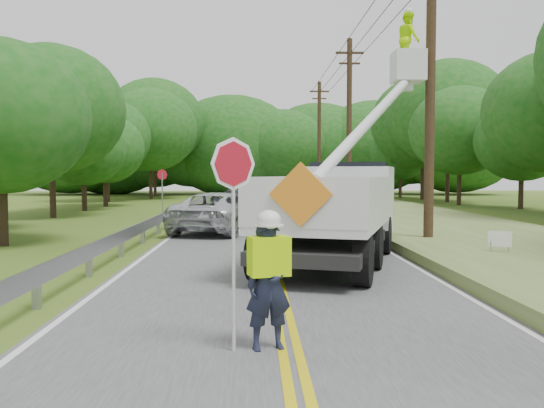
{
  "coord_description": "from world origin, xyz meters",
  "views": [
    {
      "loc": [
        -0.45,
        -8.48,
        2.26
      ],
      "look_at": [
        0.0,
        6.0,
        1.5
      ],
      "focal_mm": 37.32,
      "sensor_mm": 36.0,
      "label": 1
    }
  ],
  "objects": [
    {
      "name": "utility_poles",
      "position": [
        5.0,
        17.02,
        5.27
      ],
      "size": [
        1.6,
        43.3,
        10.0
      ],
      "color": "black",
      "rests_on": "ground"
    },
    {
      "name": "suv_darkgrey",
      "position": [
        -1.44,
        23.22,
        0.73
      ],
      "size": [
        2.62,
        5.14,
        1.43
      ],
      "primitive_type": "imported",
      "rotation": [
        0.0,
        0.0,
        3.27
      ],
      "color": "#3B3C42",
      "rests_on": "road"
    },
    {
      "name": "ground",
      "position": [
        0.0,
        0.0,
        0.0
      ],
      "size": [
        140.0,
        140.0,
        0.0
      ],
      "primitive_type": "plane",
      "color": "#3A4E15",
      "rests_on": "ground"
    },
    {
      "name": "suv_silver",
      "position": [
        -1.8,
        13.44,
        0.8
      ],
      "size": [
        3.94,
        6.06,
        1.55
      ],
      "primitive_type": "imported",
      "rotation": [
        0.0,
        0.0,
        2.88
      ],
      "color": "silver",
      "rests_on": "road"
    },
    {
      "name": "treeline_horizon",
      "position": [
        -0.77,
        56.34,
        5.5
      ],
      "size": [
        57.36,
        14.8,
        11.55
      ],
      "color": "#114F12",
      "rests_on": "ground"
    },
    {
      "name": "yard_sign",
      "position": [
        5.76,
        5.57,
        0.6
      ],
      "size": [
        0.54,
        0.23,
        0.83
      ],
      "color": "white",
      "rests_on": "ground"
    },
    {
      "name": "tall_grass_verge",
      "position": [
        7.1,
        14.0,
        0.15
      ],
      "size": [
        7.0,
        96.0,
        0.3
      ],
      "primitive_type": "cube",
      "color": "#546431",
      "rests_on": "ground"
    },
    {
      "name": "stop_sign_permanent",
      "position": [
        -5.02,
        19.66,
        1.67
      ],
      "size": [
        0.47,
        0.29,
        2.51
      ],
      "color": "#919599",
      "rests_on": "ground"
    },
    {
      "name": "treeline_left",
      "position": [
        -10.74,
        33.11,
        6.02
      ],
      "size": [
        10.58,
        58.18,
        12.15
      ],
      "color": "#332319",
      "rests_on": "ground"
    },
    {
      "name": "guardrail",
      "position": [
        -4.02,
        14.91,
        0.55
      ],
      "size": [
        0.18,
        48.0,
        0.77
      ],
      "color": "#919599",
      "rests_on": "ground"
    },
    {
      "name": "road",
      "position": [
        0.0,
        14.0,
        0.01
      ],
      "size": [
        7.2,
        96.0,
        0.03
      ],
      "color": "#454547",
      "rests_on": "ground"
    },
    {
      "name": "bucket_truck",
      "position": [
        2.03,
        6.78,
        1.64
      ],
      "size": [
        5.54,
        7.86,
        7.25
      ],
      "color": "black",
      "rests_on": "road"
    },
    {
      "name": "flagger",
      "position": [
        -0.28,
        -1.34,
        0.99
      ],
      "size": [
        1.06,
        0.55,
        2.7
      ],
      "color": "#191E33",
      "rests_on": "road"
    },
    {
      "name": "treeline_right",
      "position": [
        15.48,
        24.91,
        6.37
      ],
      "size": [
        12.33,
        51.43,
        11.87
      ],
      "color": "#332319",
      "rests_on": "ground"
    }
  ]
}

